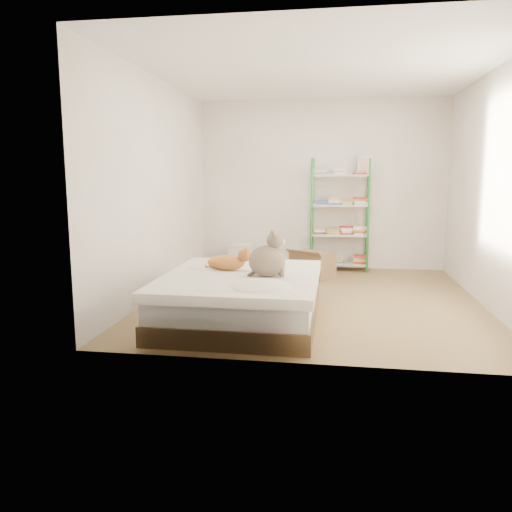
% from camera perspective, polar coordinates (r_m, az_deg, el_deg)
% --- Properties ---
extents(room, '(3.81, 4.21, 2.61)m').
position_cam_1_polar(room, '(5.83, 6.87, 7.65)').
color(room, olive).
rests_on(room, ground).
extents(bed, '(1.51, 1.89, 0.48)m').
position_cam_1_polar(bed, '(5.00, -1.67, -4.81)').
color(bed, brown).
rests_on(bed, ground).
extents(orange_cat, '(0.49, 0.29, 0.19)m').
position_cam_1_polar(orange_cat, '(5.19, -3.45, -0.52)').
color(orange_cat, orange).
rests_on(orange_cat, bed).
extents(grey_cat, '(0.46, 0.42, 0.44)m').
position_cam_1_polar(grey_cat, '(4.82, 1.27, 0.23)').
color(grey_cat, gray).
rests_on(grey_cat, bed).
extents(shelf_unit, '(0.91, 0.36, 1.74)m').
position_cam_1_polar(shelf_unit, '(7.73, 9.59, 4.45)').
color(shelf_unit, '#2E8736').
rests_on(shelf_unit, ground).
extents(cardboard_box, '(0.68, 0.71, 0.43)m').
position_cam_1_polar(cardboard_box, '(7.15, 6.49, -1.02)').
color(cardboard_box, brown).
rests_on(cardboard_box, ground).
extents(white_bin, '(0.37, 0.33, 0.38)m').
position_cam_1_polar(white_bin, '(7.91, -1.87, 0.04)').
color(white_bin, white).
rests_on(white_bin, ground).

